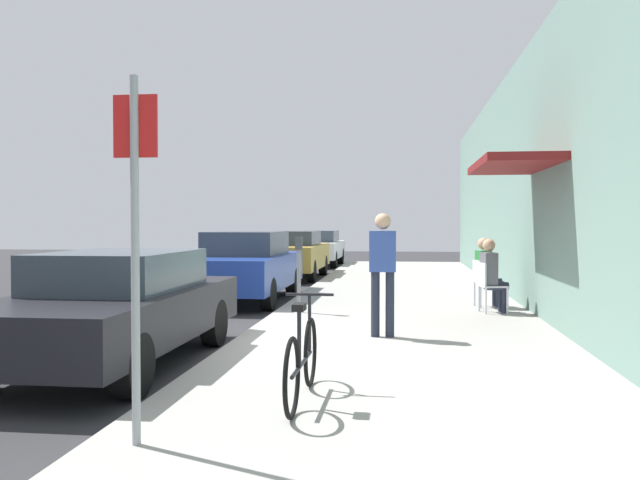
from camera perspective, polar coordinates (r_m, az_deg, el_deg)
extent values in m
plane|color=#2D2D30|center=(9.09, -7.42, -9.23)|extent=(60.00, 60.00, 0.00)
cube|color=#9E9B93|center=(10.76, 7.14, -7.22)|extent=(4.50, 32.00, 0.12)
cube|color=gray|center=(10.92, 19.93, 5.49)|extent=(0.30, 32.00, 4.93)
cube|color=maroon|center=(10.76, 16.33, 6.29)|extent=(1.10, 2.80, 0.12)
cube|color=black|center=(8.15, -17.35, -6.22)|extent=(1.80, 4.40, 0.57)
cube|color=#333D47|center=(8.23, -16.94, -2.54)|extent=(1.48, 2.11, 0.45)
cylinder|color=black|center=(9.18, -9.20, -7.10)|extent=(0.22, 0.64, 0.64)
cylinder|color=black|center=(9.74, -18.23, -6.66)|extent=(0.22, 0.64, 0.64)
cylinder|color=black|center=(6.65, -16.00, -10.45)|extent=(0.22, 0.64, 0.64)
cube|color=navy|center=(14.14, -6.54, -2.68)|extent=(1.80, 4.40, 0.68)
cube|color=#333D47|center=(14.25, -6.40, -0.27)|extent=(1.48, 2.11, 0.50)
cylinder|color=black|center=(15.34, -2.43, -3.62)|extent=(0.22, 0.64, 0.64)
cylinder|color=black|center=(15.68, -8.16, -3.52)|extent=(0.22, 0.64, 0.64)
cylinder|color=black|center=(12.67, -4.52, -4.71)|extent=(0.22, 0.64, 0.64)
cylinder|color=black|center=(13.08, -11.35, -4.53)|extent=(0.22, 0.64, 0.64)
cube|color=#A58433|center=(19.92, -2.47, -1.43)|extent=(1.80, 4.40, 0.69)
cube|color=#333D47|center=(20.05, -2.40, 0.18)|extent=(1.48, 2.11, 0.42)
cylinder|color=black|center=(21.18, 0.27, -2.20)|extent=(0.22, 0.64, 0.64)
cylinder|color=black|center=(21.43, -3.94, -2.16)|extent=(0.22, 0.64, 0.64)
cylinder|color=black|center=(18.48, -0.76, -2.74)|extent=(0.22, 0.64, 0.64)
cylinder|color=black|center=(18.77, -5.56, -2.68)|extent=(0.22, 0.64, 0.64)
cube|color=silver|center=(25.78, -0.24, -0.84)|extent=(1.80, 4.40, 0.62)
cube|color=#333D47|center=(25.91, -0.19, 0.34)|extent=(1.48, 2.11, 0.44)
cylinder|color=black|center=(27.06, 1.81, -1.39)|extent=(0.22, 0.64, 0.64)
cylinder|color=black|center=(27.26, -1.51, -1.37)|extent=(0.22, 0.64, 0.64)
cylinder|color=black|center=(24.35, 1.19, -1.71)|extent=(0.22, 0.64, 0.64)
cylinder|color=black|center=(24.57, -2.48, -1.69)|extent=(0.22, 0.64, 0.64)
cylinder|color=slate|center=(11.52, -1.85, -3.58)|extent=(0.07, 0.07, 1.10)
cube|color=#383D42|center=(11.48, -1.85, -0.29)|extent=(0.12, 0.10, 0.22)
cylinder|color=gray|center=(4.79, -15.75, -1.80)|extent=(0.06, 0.06, 2.60)
cube|color=red|center=(4.85, -15.74, 9.49)|extent=(0.32, 0.02, 0.44)
torus|color=black|center=(6.39, -0.84, -9.70)|extent=(0.04, 0.66, 0.66)
torus|color=black|center=(5.37, -2.46, -11.86)|extent=(0.04, 0.66, 0.66)
cylinder|color=black|center=(5.88, -1.58, -10.69)|extent=(0.04, 1.05, 0.04)
cylinder|color=black|center=(5.68, -1.82, -8.54)|extent=(0.04, 0.04, 0.50)
cube|color=black|center=(5.64, -1.82, -5.84)|extent=(0.10, 0.20, 0.06)
cylinder|color=black|center=(6.29, -0.91, -7.29)|extent=(0.03, 0.03, 0.56)
cylinder|color=black|center=(6.25, -0.91, -4.75)|extent=(0.46, 0.03, 0.03)
cylinder|color=silver|center=(12.15, 15.36, -4.91)|extent=(0.04, 0.04, 0.45)
cylinder|color=silver|center=(11.79, 15.97, -5.10)|extent=(0.04, 0.04, 0.45)
cylinder|color=silver|center=(12.03, 13.65, -4.96)|extent=(0.04, 0.04, 0.45)
cylinder|color=silver|center=(11.67, 14.20, -5.16)|extent=(0.04, 0.04, 0.45)
cube|color=silver|center=(11.88, 14.80, -3.88)|extent=(0.52, 0.52, 0.03)
cube|color=silver|center=(11.80, 13.86, -2.91)|extent=(0.11, 0.44, 0.40)
cylinder|color=#232838|center=(12.06, 15.46, -4.91)|extent=(0.11, 0.11, 0.47)
cylinder|color=#232838|center=(11.99, 14.88, -3.81)|extent=(0.38, 0.21, 0.14)
cylinder|color=#232838|center=(11.87, 15.78, -5.01)|extent=(0.11, 0.11, 0.47)
cylinder|color=#232838|center=(11.80, 15.19, -3.90)|extent=(0.38, 0.21, 0.14)
cube|color=#595960|center=(11.83, 14.45, -2.42)|extent=(0.28, 0.40, 0.56)
sphere|color=tan|center=(11.81, 14.46, -0.44)|extent=(0.22, 0.22, 0.22)
cylinder|color=silver|center=(12.91, 14.88, -4.52)|extent=(0.04, 0.04, 0.45)
cylinder|color=silver|center=(12.56, 15.43, -4.70)|extent=(0.04, 0.04, 0.45)
cylinder|color=silver|center=(12.80, 13.26, -4.57)|extent=(0.04, 0.04, 0.45)
cylinder|color=silver|center=(12.44, 13.77, -4.75)|extent=(0.04, 0.04, 0.45)
cube|color=silver|center=(12.65, 14.34, -3.55)|extent=(0.52, 0.52, 0.03)
cube|color=silver|center=(12.57, 13.46, -2.64)|extent=(0.11, 0.44, 0.40)
cylinder|color=#232838|center=(12.82, 14.96, -4.52)|extent=(0.11, 0.11, 0.47)
cylinder|color=#232838|center=(12.76, 14.42, -3.49)|extent=(0.38, 0.21, 0.14)
cylinder|color=#232838|center=(12.64, 15.25, -4.61)|extent=(0.11, 0.11, 0.47)
cylinder|color=#232838|center=(12.57, 14.70, -3.56)|extent=(0.38, 0.21, 0.14)
cube|color=#267233|center=(12.60, 14.00, -2.18)|extent=(0.28, 0.40, 0.56)
sphere|color=tan|center=(12.58, 14.02, -0.32)|extent=(0.22, 0.22, 0.22)
cylinder|color=#232838|center=(9.10, 4.82, -5.57)|extent=(0.12, 0.12, 0.90)
cylinder|color=#232838|center=(9.10, 6.09, -5.58)|extent=(0.12, 0.12, 0.90)
cube|color=#334C99|center=(9.04, 5.47, -0.98)|extent=(0.36, 0.22, 0.56)
sphere|color=tan|center=(9.03, 5.47, 1.62)|extent=(0.22, 0.22, 0.22)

